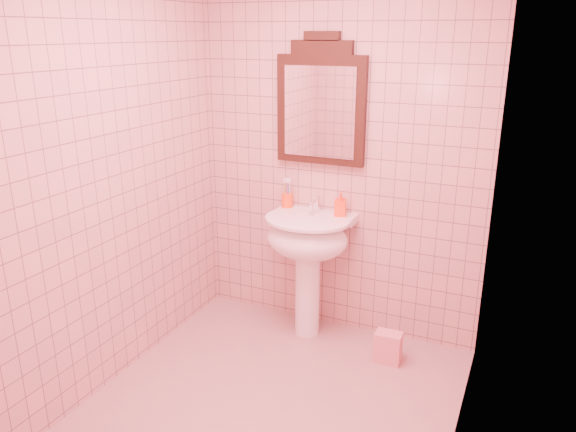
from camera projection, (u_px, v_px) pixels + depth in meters
The scene contains 8 objects.
floor at pixel (268, 408), 3.20m from camera, with size 2.20×2.20×0.00m, color tan.
back_wall at pixel (339, 156), 3.76m from camera, with size 2.00×0.02×2.50m, color tan.
pedestal_sink at pixel (308, 246), 3.79m from camera, with size 0.58×0.58×0.86m.
faucet at pixel (316, 204), 3.83m from camera, with size 0.04×0.16×0.11m.
mirror at pixel (321, 104), 3.68m from camera, with size 0.61×0.06×0.85m.
toothbrush_cup at pixel (287, 200), 3.94m from camera, with size 0.08×0.08×0.18m.
soap_dispenser at pixel (340, 204), 3.75m from camera, with size 0.08×0.08×0.17m, color #FF3E15.
towel at pixel (388, 347), 3.62m from camera, with size 0.17×0.11×0.21m, color pink.
Camera 1 is at (1.21, -2.41, 2.04)m, focal length 35.00 mm.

